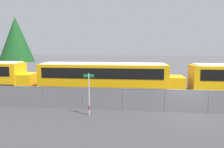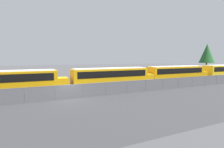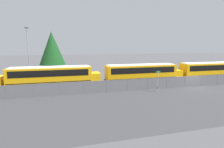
# 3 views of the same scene
# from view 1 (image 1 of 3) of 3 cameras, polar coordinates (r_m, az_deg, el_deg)

# --- Properties ---
(ground_plane) EXTENTS (200.00, 200.00, 0.00)m
(ground_plane) POSITION_cam_1_polar(r_m,az_deg,el_deg) (16.72, 18.80, -9.52)
(ground_plane) COLOR #424244
(fence) EXTENTS (123.66, 0.07, 1.67)m
(fence) POSITION_cam_1_polar(r_m,az_deg,el_deg) (16.50, 18.93, -6.68)
(fence) COLOR #9EA0A5
(fence) RESTS_ON ground_plane
(school_bus_3) EXTENTS (13.41, 2.48, 3.16)m
(school_bus_3) POSITION_cam_1_polar(r_m,az_deg,el_deg) (20.42, -1.56, -0.76)
(school_bus_3) COLOR orange
(school_bus_3) RESTS_ON ground_plane
(street_sign) EXTENTS (0.70, 0.09, 2.91)m
(street_sign) POSITION_cam_1_polar(r_m,az_deg,el_deg) (14.94, -6.05, -5.05)
(street_sign) COLOR #B7B7BC
(street_sign) RESTS_ON ground_plane
(tree_1) EXTENTS (5.12, 5.12, 9.05)m
(tree_1) POSITION_cam_1_polar(r_m,az_deg,el_deg) (35.76, -23.78, 8.25)
(tree_1) COLOR #51381E
(tree_1) RESTS_ON ground_plane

